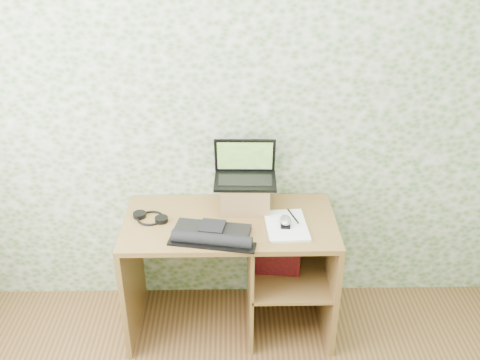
{
  "coord_description": "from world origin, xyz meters",
  "views": [
    {
      "loc": [
        0.01,
        -1.1,
        2.37
      ],
      "look_at": [
        0.06,
        1.39,
        1.04
      ],
      "focal_mm": 40.0,
      "sensor_mm": 36.0,
      "label": 1
    }
  ],
  "objects_px": {
    "laptop": "(245,171)",
    "keyboard": "(212,235)",
    "notepad": "(286,225)",
    "desk": "(243,256)",
    "riser": "(245,195)"
  },
  "relations": [
    {
      "from": "laptop",
      "to": "keyboard",
      "type": "xyz_separation_m",
      "value": [
        -0.18,
        -0.35,
        -0.2
      ]
    },
    {
      "from": "keyboard",
      "to": "notepad",
      "type": "distance_m",
      "value": 0.42
    },
    {
      "from": "desk",
      "to": "laptop",
      "type": "bearing_deg",
      "value": 85.49
    },
    {
      "from": "desk",
      "to": "keyboard",
      "type": "height_order",
      "value": "keyboard"
    },
    {
      "from": "riser",
      "to": "notepad",
      "type": "height_order",
      "value": "riser"
    },
    {
      "from": "riser",
      "to": "notepad",
      "type": "bearing_deg",
      "value": -43.27
    },
    {
      "from": "keyboard",
      "to": "notepad",
      "type": "relative_size",
      "value": 1.5
    },
    {
      "from": "riser",
      "to": "laptop",
      "type": "distance_m",
      "value": 0.14
    },
    {
      "from": "desk",
      "to": "riser",
      "type": "relative_size",
      "value": 4.31
    },
    {
      "from": "desk",
      "to": "notepad",
      "type": "relative_size",
      "value": 3.8
    },
    {
      "from": "riser",
      "to": "laptop",
      "type": "xyz_separation_m",
      "value": [
        0.0,
        0.04,
        0.14
      ]
    },
    {
      "from": "riser",
      "to": "desk",
      "type": "bearing_deg",
      "value": -95.98
    },
    {
      "from": "keyboard",
      "to": "desk",
      "type": "bearing_deg",
      "value": 59.96
    },
    {
      "from": "desk",
      "to": "keyboard",
      "type": "relative_size",
      "value": 2.54
    },
    {
      "from": "notepad",
      "to": "laptop",
      "type": "bearing_deg",
      "value": 128.77
    }
  ]
}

